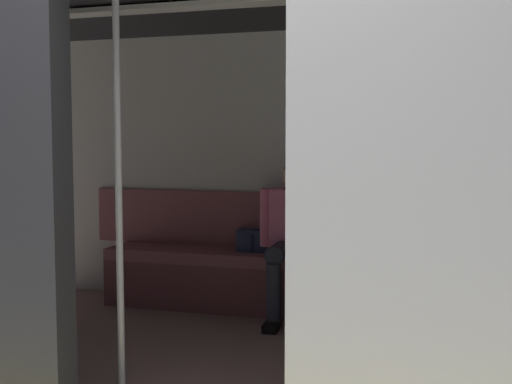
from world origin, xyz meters
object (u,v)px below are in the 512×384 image
(person_seated, at_px, (294,227))
(handbag, at_px, (255,241))
(train_car, at_px, (239,108))
(bench_seat, at_px, (289,269))
(grab_pole_door, at_px, (119,189))
(book, at_px, (336,254))

(person_seated, height_order, handbag, person_seated)
(train_car, relative_size, person_seated, 5.36)
(person_seated, relative_size, handbag, 4.59)
(handbag, bearing_deg, train_car, 101.79)
(bench_seat, relative_size, grab_pole_door, 1.37)
(train_car, height_order, handbag, train_car)
(bench_seat, relative_size, person_seated, 2.49)
(handbag, distance_m, book, 0.65)
(train_car, bearing_deg, grab_pole_door, 63.45)
(book, bearing_deg, handbag, -8.29)
(grab_pole_door, bearing_deg, train_car, -116.55)
(train_car, xyz_separation_m, book, (-0.42, -1.03, -1.04))
(handbag, height_order, book, handbag)
(train_car, xyz_separation_m, handbag, (0.22, -1.06, -0.97))
(handbag, relative_size, grab_pole_door, 0.12)
(person_seated, bearing_deg, handbag, -20.65)
(bench_seat, xyz_separation_m, grab_pole_door, (0.47, 1.76, 0.73))
(train_car, height_order, person_seated, train_car)
(person_seated, bearing_deg, book, -161.32)
(train_car, distance_m, book, 1.52)
(train_car, bearing_deg, person_seated, -97.85)
(book, xyz_separation_m, grab_pole_door, (0.81, 1.80, 0.60))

